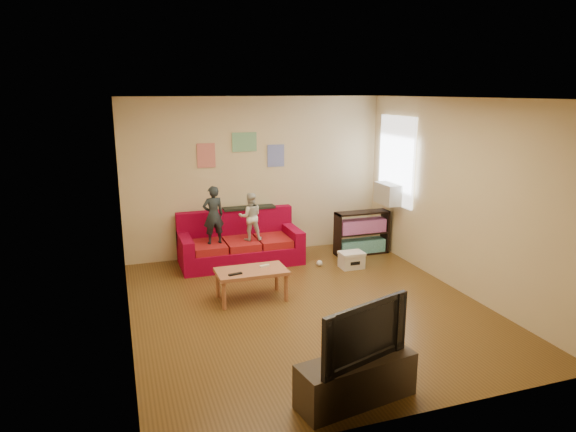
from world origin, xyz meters
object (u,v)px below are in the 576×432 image
object	(u,v)px
sofa	(240,245)
tv_stand	(356,380)
child_b	(250,217)
bookshelf	(361,235)
file_box	(351,260)
child_a	(213,215)
television	(358,330)
coffee_table	(251,274)

from	to	relation	value
sofa	tv_stand	xyz separation A→B (m)	(0.08, -4.21, -0.08)
child_b	tv_stand	world-z (taller)	child_b
bookshelf	file_box	distance (m)	0.81
bookshelf	child_a	bearing A→B (deg)	178.23
sofa	child_a	distance (m)	0.76
file_box	child_b	bearing A→B (deg)	154.75
file_box	tv_stand	size ratio (longest dim) A/B	0.34
sofa	bookshelf	world-z (taller)	sofa
bookshelf	tv_stand	size ratio (longest dim) A/B	0.84
tv_stand	child_a	bearing A→B (deg)	87.80
child_a	television	xyz separation A→B (m)	(0.53, -4.04, -0.17)
file_box	television	bearing A→B (deg)	-114.99
coffee_table	tv_stand	distance (m)	2.63
bookshelf	sofa	bearing A→B (deg)	173.35
file_box	television	xyz separation A→B (m)	(-1.56, -3.34, 0.58)
child_a	file_box	bearing A→B (deg)	155.51
child_a	tv_stand	bearing A→B (deg)	91.60
child_b	television	xyz separation A→B (m)	(-0.07, -4.04, -0.10)
child_a	coffee_table	distance (m)	1.54
sofa	file_box	bearing A→B (deg)	-27.98
sofa	television	world-z (taller)	television
sofa	coffee_table	bearing A→B (deg)	-97.80
coffee_table	bookshelf	bearing A→B (deg)	30.10
sofa	tv_stand	world-z (taller)	sofa
child_a	tv_stand	world-z (taller)	child_a
sofa	bookshelf	xyz separation A→B (m)	(2.12, -0.25, 0.05)
coffee_table	television	bearing A→B (deg)	-83.43
sofa	file_box	size ratio (longest dim) A/B	5.16
coffee_table	bookshelf	size ratio (longest dim) A/B	1.00
child_b	file_box	size ratio (longest dim) A/B	2.05
television	child_b	bearing A→B (deg)	70.37
sofa	coffee_table	xyz separation A→B (m)	(-0.22, -1.60, 0.08)
tv_stand	television	xyz separation A→B (m)	(0.00, 0.00, 0.50)
coffee_table	tv_stand	world-z (taller)	coffee_table
sofa	television	distance (m)	4.23
television	bookshelf	bearing A→B (deg)	44.08
coffee_table	television	distance (m)	2.64
bookshelf	file_box	world-z (taller)	bookshelf
tv_stand	television	size ratio (longest dim) A/B	1.13
child_b	bookshelf	bearing A→B (deg)	-175.03
sofa	television	xyz separation A→B (m)	(0.08, -4.21, 0.42)
coffee_table	child_a	bearing A→B (deg)	99.21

